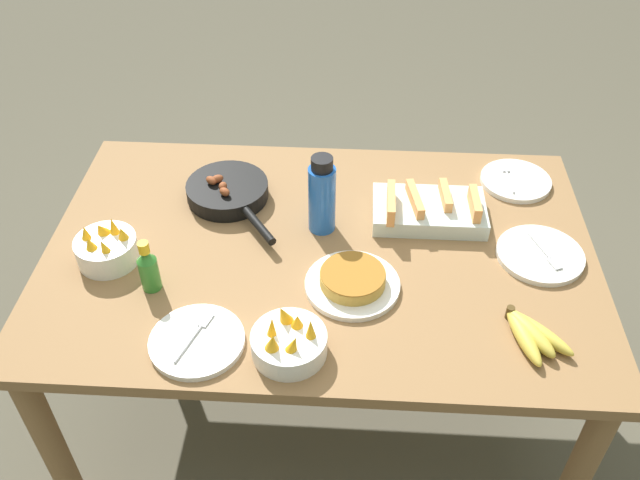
{
  "coord_description": "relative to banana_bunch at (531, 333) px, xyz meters",
  "views": [
    {
      "loc": [
        0.08,
        -1.38,
        1.98
      ],
      "look_at": [
        0.0,
        0.0,
        0.75
      ],
      "focal_mm": 38.0,
      "sensor_mm": 36.0,
      "label": 1
    }
  ],
  "objects": [
    {
      "name": "ground_plane",
      "position": [
        -0.52,
        0.29,
        -0.74
      ],
      "size": [
        14.0,
        14.0,
        0.0
      ],
      "primitive_type": "plane",
      "color": "#565142"
    },
    {
      "name": "melon_tray",
      "position": [
        -0.22,
        0.44,
        0.01
      ],
      "size": [
        0.32,
        0.2,
        0.1
      ],
      "color": "silver",
      "rests_on": "dining_table"
    },
    {
      "name": "frittata_plate_center",
      "position": [
        -0.43,
        0.15,
        0.0
      ],
      "size": [
        0.25,
        0.25,
        0.05
      ],
      "color": "white",
      "rests_on": "dining_table"
    },
    {
      "name": "banana_bunch",
      "position": [
        0.0,
        0.0,
        0.0
      ],
      "size": [
        0.16,
        0.19,
        0.04
      ],
      "color": "gold",
      "rests_on": "dining_table"
    },
    {
      "name": "skillet",
      "position": [
        -0.81,
        0.5,
        0.01
      ],
      "size": [
        0.29,
        0.36,
        0.08
      ],
      "rotation": [
        0.0,
        0.0,
        5.32
      ],
      "color": "black",
      "rests_on": "dining_table"
    },
    {
      "name": "fruit_bowl_mango",
      "position": [
        -1.09,
        0.22,
        0.02
      ],
      "size": [
        0.16,
        0.16,
        0.12
      ],
      "color": "white",
      "rests_on": "dining_table"
    },
    {
      "name": "empty_plate_far_right",
      "position": [
        0.08,
        0.3,
        -0.01
      ],
      "size": [
        0.24,
        0.24,
        0.02
      ],
      "color": "white",
      "rests_on": "dining_table"
    },
    {
      "name": "hot_sauce_bottle",
      "position": [
        -0.95,
        0.12,
        0.05
      ],
      "size": [
        0.05,
        0.05,
        0.15
      ],
      "color": "#337F2D",
      "rests_on": "dining_table"
    },
    {
      "name": "dining_table",
      "position": [
        -0.52,
        0.29,
        -0.11
      ],
      "size": [
        1.52,
        0.99,
        0.72
      ],
      "color": "olive",
      "rests_on": "ground_plane"
    },
    {
      "name": "empty_plate_near_front",
      "position": [
        -0.8,
        -0.06,
        -0.01
      ],
      "size": [
        0.23,
        0.23,
        0.02
      ],
      "color": "white",
      "rests_on": "dining_table"
    },
    {
      "name": "water_bottle",
      "position": [
        -0.52,
        0.38,
        0.09
      ],
      "size": [
        0.08,
        0.08,
        0.24
      ],
      "color": "blue",
      "rests_on": "dining_table"
    },
    {
      "name": "empty_plate_far_left",
      "position": [
        0.06,
        0.63,
        -0.01
      ],
      "size": [
        0.22,
        0.22,
        0.02
      ],
      "color": "white",
      "rests_on": "dining_table"
    },
    {
      "name": "fruit_bowl_citrus",
      "position": [
        -0.57,
        -0.07,
        0.02
      ],
      "size": [
        0.18,
        0.18,
        0.11
      ],
      "color": "white",
      "rests_on": "dining_table"
    }
  ]
}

